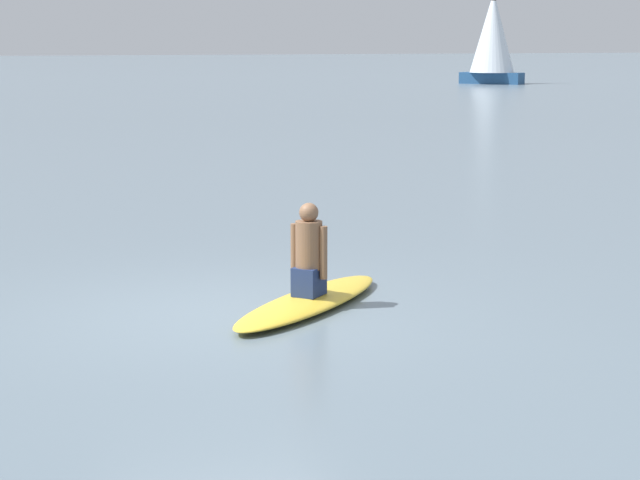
{
  "coord_description": "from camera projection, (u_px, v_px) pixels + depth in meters",
  "views": [
    {
      "loc": [
        -10.73,
        3.26,
        2.76
      ],
      "look_at": [
        0.3,
        -1.15,
        0.64
      ],
      "focal_mm": 62.85,
      "sensor_mm": 36.0,
      "label": 1
    }
  ],
  "objects": [
    {
      "name": "ground_plane",
      "position": [
        227.0,
        313.0,
        11.49
      ],
      "size": [
        400.0,
        400.0,
        0.0
      ],
      "primitive_type": "plane",
      "color": "slate"
    },
    {
      "name": "person_paddler",
      "position": [
        309.0,
        254.0,
        11.62
      ],
      "size": [
        0.41,
        0.41,
        0.98
      ],
      "rotation": [
        0.0,
        0.0,
        2.28
      ],
      "color": "navy",
      "rests_on": "surfboard"
    },
    {
      "name": "sailboat_distant",
      "position": [
        493.0,
        36.0,
        71.25
      ],
      "size": [
        3.96,
        3.96,
        6.49
      ],
      "rotation": [
        0.0,
        0.0,
        0.66
      ],
      "color": "navy",
      "rests_on": "ground"
    },
    {
      "name": "surfboard",
      "position": [
        309.0,
        301.0,
        11.71
      ],
      "size": [
        2.37,
        2.59,
        0.13
      ],
      "primitive_type": "ellipsoid",
      "rotation": [
        0.0,
        0.0,
        2.28
      ],
      "color": "gold",
      "rests_on": "ground"
    }
  ]
}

